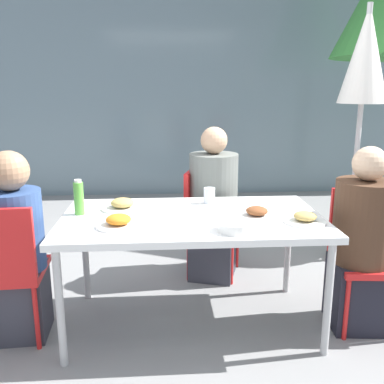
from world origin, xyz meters
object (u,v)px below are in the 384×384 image
object	(u,v)px
chair_right	(365,247)
person_left	(17,251)
chair_left	(5,264)
chair_far	(204,214)
drinking_cup	(209,196)
person_right	(362,246)
person_far	(213,209)
bottle	(79,198)
salad_bowl	(236,226)
closed_umbrella	(364,68)

from	to	relation	value
chair_right	person_left	bearing A→B (deg)	6.35
chair_right	chair_left	bearing A→B (deg)	8.51
chair_left	chair_far	distance (m)	1.54
chair_right	drinking_cup	world-z (taller)	chair_right
person_right	person_far	world-z (taller)	person_far
chair_left	person_left	world-z (taller)	person_left
drinking_cup	bottle	bearing A→B (deg)	-165.97
person_right	person_left	bearing A→B (deg)	4.31
salad_bowl	chair_right	bearing A→B (deg)	17.56
chair_right	person_far	world-z (taller)	person_far
chair_left	person_right	distance (m)	2.13
person_right	chair_left	bearing A→B (deg)	6.57
person_left	chair_right	xyz separation A→B (m)	(2.14, 0.04, -0.05)
person_right	person_far	xyz separation A→B (m)	(-0.83, 0.80, 0.02)
chair_right	drinking_cup	xyz separation A→B (m)	(-0.96, 0.31, 0.28)
bottle	person_far	bearing A→B (deg)	34.42
chair_far	person_far	world-z (taller)	person_far
person_left	chair_far	world-z (taller)	person_left
chair_right	drinking_cup	bearing A→B (deg)	-12.57
chair_left	drinking_cup	size ratio (longest dim) A/B	8.11
person_left	closed_umbrella	distance (m)	2.90
chair_left	person_far	bearing A→B (deg)	29.67
person_left	chair_right	distance (m)	2.14
drinking_cup	salad_bowl	bearing A→B (deg)	-82.09
chair_left	chair_far	size ratio (longest dim) A/B	1.00
closed_umbrella	salad_bowl	size ratio (longest dim) A/B	10.71
person_left	bottle	bearing A→B (deg)	18.82
chair_far	closed_umbrella	world-z (taller)	closed_umbrella
person_right	closed_umbrella	world-z (taller)	closed_umbrella
chair_left	person_right	size ratio (longest dim) A/B	0.74
person_left	salad_bowl	distance (m)	1.30
chair_left	bottle	world-z (taller)	bottle
chair_left	person_left	distance (m)	0.11
person_left	person_right	size ratio (longest dim) A/B	0.99
drinking_cup	salad_bowl	distance (m)	0.59
chair_left	salad_bowl	world-z (taller)	chair_left
person_right	chair_right	bearing A→B (deg)	-121.88
salad_bowl	person_left	bearing A→B (deg)	169.35
drinking_cup	person_far	bearing A→B (deg)	79.44
chair_left	closed_umbrella	size ratio (longest dim) A/B	0.40
closed_umbrella	bottle	bearing A→B (deg)	-157.65
closed_umbrella	drinking_cup	world-z (taller)	closed_umbrella
chair_left	person_far	xyz separation A→B (m)	(1.30, 0.85, 0.06)
person_left	drinking_cup	xyz separation A→B (m)	(1.18, 0.35, 0.23)
person_far	salad_bowl	world-z (taller)	person_far
chair_right	closed_umbrella	bearing A→B (deg)	-104.54
drinking_cup	salad_bowl	world-z (taller)	drinking_cup
chair_left	person_far	distance (m)	1.55
person_far	bottle	world-z (taller)	person_far
chair_right	bottle	bearing A→B (deg)	1.98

